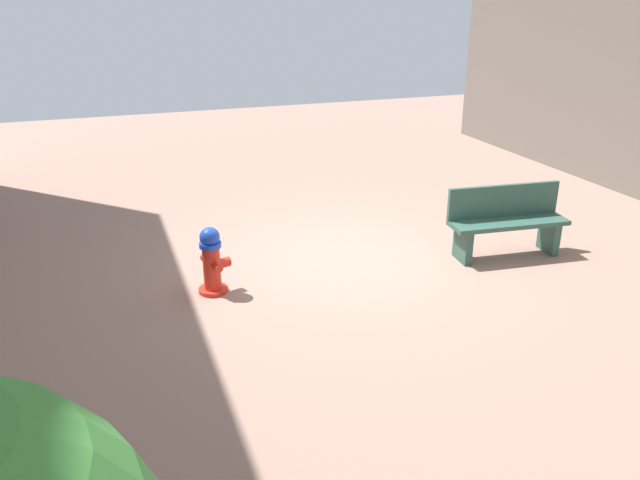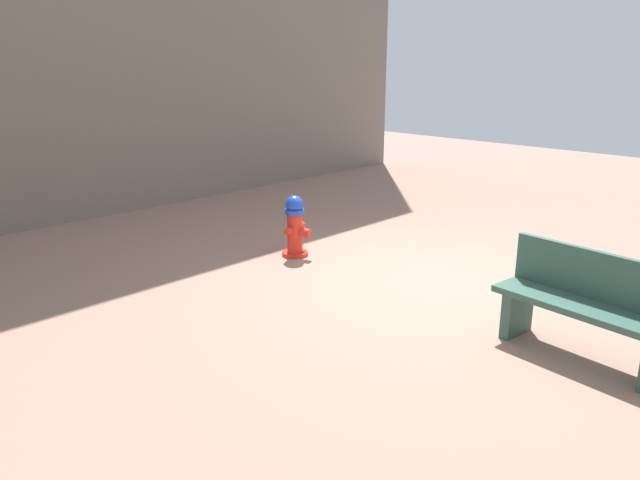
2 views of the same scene
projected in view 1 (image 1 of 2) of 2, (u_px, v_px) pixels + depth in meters
The scene contains 3 objects.
ground_plane at pixel (345, 258), 8.48m from camera, with size 23.40×23.40×0.00m, color #9E7A6B.
fire_hydrant at pixel (212, 260), 7.41m from camera, with size 0.42×0.44×0.82m.
bench_near at pixel (506, 220), 8.44m from camera, with size 1.64×0.61×0.95m.
Camera 1 is at (2.98, 7.20, 3.39)m, focal length 35.33 mm.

